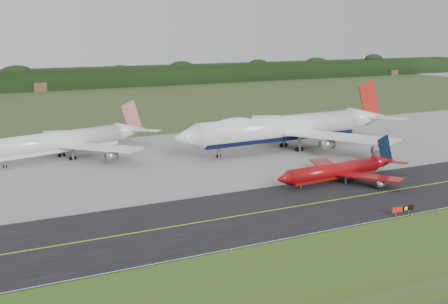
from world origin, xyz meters
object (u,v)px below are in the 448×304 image
jet_red_737 (340,170)px  taxiway_sign (403,209)px  jet_ba_747 (287,128)px  jet_star_tail (66,141)px

jet_red_737 → taxiway_sign: (-6.69, -27.25, -1.50)m
jet_ba_747 → taxiway_sign: (-18.45, -66.21, -5.40)m
jet_star_tail → jet_ba_747: bearing=-17.3°
jet_red_737 → jet_ba_747: bearing=73.2°
jet_ba_747 → jet_red_737: 40.88m
jet_ba_747 → taxiway_sign: bearing=-105.6°
jet_red_737 → taxiway_sign: 28.10m
jet_ba_747 → taxiway_sign: 68.95m
jet_red_737 → jet_star_tail: 76.30m
jet_ba_747 → taxiway_sign: size_ratio=14.72×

